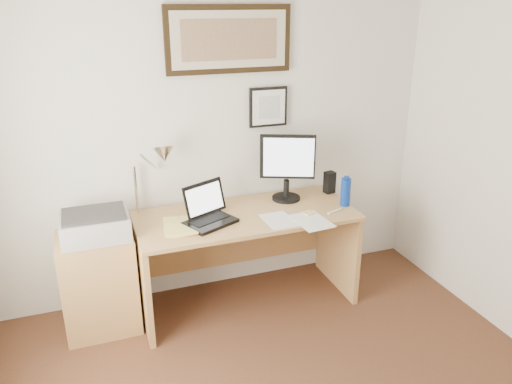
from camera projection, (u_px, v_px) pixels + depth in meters
name	position (u px, v px, depth m)	size (l,w,h in m)	color
wall_back	(211.00, 137.00, 3.74)	(3.50, 0.02, 2.50)	silver
side_cabinet	(100.00, 282.00, 3.49)	(0.50, 0.40, 0.73)	#AE7E49
water_bottle	(346.00, 192.00, 3.76)	(0.07, 0.07, 0.21)	#0B3094
bottle_cap	(347.00, 178.00, 3.72)	(0.04, 0.04, 0.02)	#0B3094
speaker	(330.00, 182.00, 4.01)	(0.08, 0.07, 0.18)	black
paper_sheet_a	(279.00, 220.00, 3.54)	(0.20, 0.28, 0.00)	white
paper_sheet_b	(311.00, 221.00, 3.52)	(0.22, 0.32, 0.00)	white
sticky_pad	(309.00, 213.00, 3.64)	(0.08, 0.08, 0.01)	#E0CC6A
marker_pen	(335.00, 211.00, 3.67)	(0.02, 0.02, 0.14)	white
book	(164.00, 228.00, 3.40)	(0.22, 0.30, 0.02)	#EBD46E
desk	(243.00, 238.00, 3.80)	(1.60, 0.70, 0.75)	#AE7E49
laptop	(208.00, 214.00, 3.50)	(0.41, 0.42, 0.26)	black
lcd_monitor	(287.00, 164.00, 3.80)	(0.40, 0.22, 0.52)	black
printer	(95.00, 225.00, 3.30)	(0.44, 0.34, 0.18)	#ABABAE
desk_lamp	(161.00, 157.00, 3.47)	(0.29, 0.27, 0.53)	silver
picture_large	(229.00, 39.00, 3.51)	(0.92, 0.04, 0.47)	black
picture_small	(268.00, 107.00, 3.78)	(0.30, 0.03, 0.30)	black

